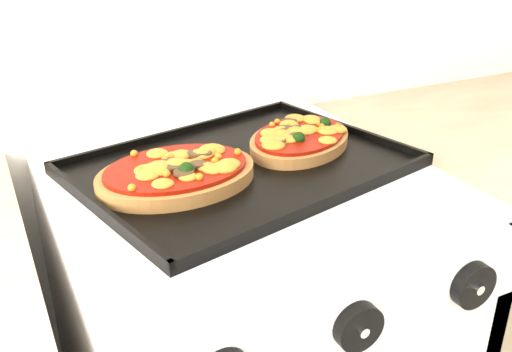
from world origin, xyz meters
TOP-DOWN VIEW (x-y plane):
  - control_panel at (0.03, 1.39)m, footprint 0.60×0.02m
  - knob_center at (0.02, 1.37)m, footprint 0.06×0.02m
  - knob_right at (0.20, 1.37)m, footprint 0.06×0.02m
  - baking_tray at (0.04, 1.72)m, footprint 0.58×0.48m
  - pizza_left at (-0.08, 1.70)m, footprint 0.26×0.20m
  - pizza_right at (0.16, 1.75)m, footprint 0.27×0.25m

SIDE VIEW (x-z plane):
  - control_panel at x=0.03m, z-range 0.81..0.90m
  - knob_center at x=0.02m, z-range 0.82..0.89m
  - knob_right at x=0.20m, z-range 0.82..0.89m
  - baking_tray at x=0.04m, z-range 0.91..0.93m
  - pizza_right at x=0.16m, z-range 0.92..0.95m
  - pizza_left at x=-0.08m, z-range 0.92..0.96m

